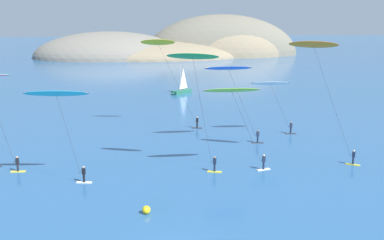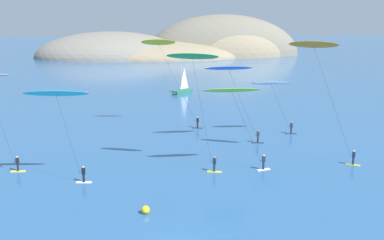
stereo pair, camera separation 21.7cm
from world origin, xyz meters
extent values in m
ellipsoid|color=#84755B|center=(31.16, 158.30, 0.00)|extent=(53.01, 40.82, 28.72)
ellipsoid|color=#6B6656|center=(28.61, 152.72, 0.00)|extent=(58.46, 26.86, 30.69)
ellipsoid|color=#84755B|center=(3.78, 151.26, 0.00)|extent=(68.00, 43.86, 12.74)
ellipsoid|color=slate|center=(-13.57, 148.89, 0.00)|extent=(54.69, 37.79, 18.54)
cube|color=#23664C|center=(5.97, 66.77, 0.35)|extent=(4.39, 4.37, 0.70)
cone|color=#23664C|center=(4.26, 65.08, 0.35)|extent=(2.00, 1.99, 0.67)
cylinder|color=#B2B2B7|center=(5.75, 66.56, 3.20)|extent=(0.12, 0.12, 5.00)
pyramid|color=white|center=(6.39, 67.20, 3.03)|extent=(1.33, 1.32, 4.25)
cylinder|color=#A5A5AD|center=(6.39, 67.20, 0.95)|extent=(1.33, 1.32, 0.08)
cube|color=silver|center=(10.48, 17.41, 0.04)|extent=(1.55, 0.83, 0.08)
cylinder|color=#192338|center=(10.48, 17.41, 0.48)|extent=(0.22, 0.22, 0.80)
cube|color=#192338|center=(10.48, 17.41, 1.18)|extent=(0.34, 0.21, 0.60)
sphere|color=beige|center=(10.48, 17.41, 1.60)|extent=(0.22, 0.22, 0.22)
cylinder|color=black|center=(10.13, 17.40, 1.06)|extent=(0.05, 0.55, 0.04)
ellipsoid|color=#8CD12D|center=(6.89, 17.35, 8.62)|extent=(6.08, 1.50, 0.75)
cylinder|color=#722DD1|center=(6.89, 17.35, 8.67)|extent=(5.76, 0.26, 0.16)
cylinder|color=#333338|center=(8.51, 17.37, 4.79)|extent=(3.26, 0.08, 7.47)
cube|color=silver|center=(-8.01, 15.43, 0.04)|extent=(1.54, 0.63, 0.08)
cylinder|color=black|center=(-8.01, 15.43, 0.48)|extent=(0.22, 0.22, 0.80)
cube|color=black|center=(-8.01, 15.43, 1.18)|extent=(0.36, 0.23, 0.60)
sphere|color=tan|center=(-8.01, 15.43, 1.60)|extent=(0.22, 0.22, 0.22)
cylinder|color=black|center=(-8.36, 15.47, 1.06)|extent=(0.09, 0.55, 0.04)
ellipsoid|color=#23B2C6|center=(-10.21, 15.65, 8.87)|extent=(6.33, 1.85, 0.86)
cylinder|color=#DB4C38|center=(-10.21, 15.65, 8.92)|extent=(5.92, 0.73, 0.16)
cylinder|color=#333338|center=(-9.28, 15.56, 4.92)|extent=(1.88, 0.21, 7.72)
cube|color=yellow|center=(5.20, 17.25, 0.04)|extent=(1.55, 0.78, 0.08)
cylinder|color=#192338|center=(5.20, 17.25, 0.48)|extent=(0.22, 0.22, 0.80)
cube|color=#192338|center=(5.20, 17.25, 1.18)|extent=(0.39, 0.30, 0.60)
sphere|color=#9E7051|center=(5.20, 17.25, 1.60)|extent=(0.22, 0.22, 0.22)
cylinder|color=black|center=(4.87, 17.37, 1.06)|extent=(0.22, 0.53, 0.04)
ellipsoid|color=green|center=(2.97, 18.02, 12.02)|extent=(5.52, 2.95, 0.85)
cylinder|color=#D660B7|center=(2.97, 18.02, 12.07)|extent=(4.90, 1.81, 0.16)
cylinder|color=#333338|center=(3.92, 17.69, 6.49)|extent=(1.93, 0.68, 10.87)
cube|color=#2D2D33|center=(5.65, 36.65, 0.04)|extent=(1.55, 0.71, 0.08)
cylinder|color=black|center=(5.65, 36.65, 0.48)|extent=(0.22, 0.22, 0.80)
cube|color=black|center=(5.65, 36.65, 1.18)|extent=(0.36, 0.24, 0.60)
sphere|color=tan|center=(5.65, 36.65, 1.60)|extent=(0.22, 0.22, 0.22)
cylinder|color=black|center=(5.30, 36.70, 1.06)|extent=(0.11, 0.55, 0.04)
ellipsoid|color=yellow|center=(0.20, 37.39, 12.24)|extent=(4.92, 2.00, 1.03)
cylinder|color=#1432E0|center=(0.20, 37.39, 12.29)|extent=(4.52, 0.77, 0.16)
cylinder|color=#333338|center=(2.75, 37.05, 6.60)|extent=(5.13, 0.72, 11.09)
cube|color=#2D2D33|center=(12.41, 27.96, 0.04)|extent=(1.54, 0.63, 0.08)
cylinder|color=#192338|center=(12.41, 27.96, 0.48)|extent=(0.22, 0.22, 0.80)
cube|color=#192338|center=(12.41, 27.96, 1.18)|extent=(0.34, 0.21, 0.60)
sphere|color=#9E7051|center=(12.41, 27.96, 1.60)|extent=(0.22, 0.22, 0.22)
cylinder|color=black|center=(12.06, 27.95, 1.06)|extent=(0.05, 0.55, 0.04)
ellipsoid|color=blue|center=(8.43, 27.88, 9.62)|extent=(5.98, 1.58, 0.72)
cylinder|color=gold|center=(8.43, 27.88, 9.67)|extent=(5.65, 0.27, 0.16)
cylinder|color=#333338|center=(10.25, 27.92, 5.29)|extent=(3.65, 0.10, 8.47)
cube|color=yellow|center=(-15.26, 19.49, 0.04)|extent=(1.51, 0.45, 0.08)
cylinder|color=black|center=(-15.26, 19.49, 0.48)|extent=(0.22, 0.22, 0.80)
cube|color=black|center=(-15.26, 19.49, 1.18)|extent=(0.38, 0.28, 0.60)
sphere|color=tan|center=(-15.26, 19.49, 1.60)|extent=(0.22, 0.22, 0.22)
cylinder|color=black|center=(-15.60, 19.58, 1.06)|extent=(0.17, 0.54, 0.04)
cube|color=yellow|center=(20.64, 18.01, 0.04)|extent=(1.45, 1.19, 0.08)
cylinder|color=#192338|center=(20.64, 18.01, 0.48)|extent=(0.22, 0.22, 0.80)
cube|color=#192338|center=(20.64, 18.01, 1.18)|extent=(0.39, 0.32, 0.60)
sphere|color=beige|center=(20.64, 18.01, 1.60)|extent=(0.22, 0.22, 0.22)
cylinder|color=black|center=(20.32, 18.16, 1.06)|extent=(0.26, 0.52, 0.04)
ellipsoid|color=orange|center=(16.16, 20.01, 12.97)|extent=(5.32, 3.32, 0.94)
cylinder|color=#0F7FE5|center=(16.16, 20.01, 13.02)|extent=(4.62, 2.18, 0.16)
cylinder|color=#333338|center=(18.24, 19.08, 6.96)|extent=(4.19, 1.89, 11.82)
cube|color=#2D2D33|center=(18.04, 32.07, 0.04)|extent=(1.52, 0.49, 0.08)
cylinder|color=#192338|center=(18.04, 32.07, 0.48)|extent=(0.22, 0.22, 0.80)
cube|color=#192338|center=(18.04, 32.07, 1.18)|extent=(0.35, 0.21, 0.60)
sphere|color=#9E7051|center=(18.04, 32.07, 1.60)|extent=(0.22, 0.22, 0.22)
cylinder|color=black|center=(17.69, 32.08, 1.06)|extent=(0.06, 0.55, 0.04)
ellipsoid|color=white|center=(15.00, 32.18, 7.02)|extent=(5.38, 1.73, 0.81)
cylinder|color=black|center=(15.00, 32.18, 7.07)|extent=(5.07, 0.33, 0.16)
cylinder|color=#333338|center=(16.35, 32.13, 3.99)|extent=(2.71, 0.12, 5.87)
sphere|color=yellow|center=(-2.04, 7.36, 0.35)|extent=(0.70, 0.70, 0.70)
camera|label=1|loc=(-2.21, -30.06, 16.44)|focal=45.00mm
camera|label=2|loc=(-1.99, -30.09, 16.44)|focal=45.00mm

